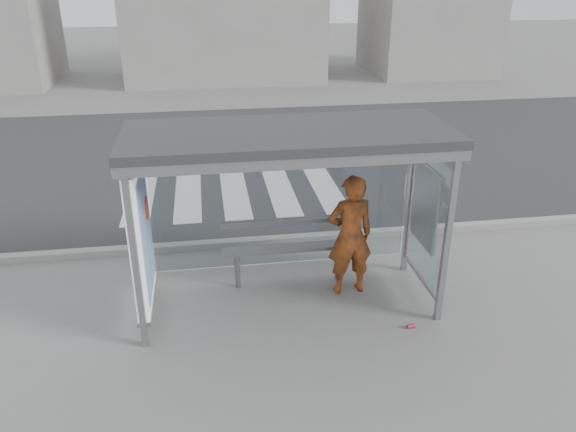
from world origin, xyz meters
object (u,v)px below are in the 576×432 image
object	(u,v)px
bench	(288,248)
person	(350,235)
soda_can	(411,326)
bus_shelter	(261,176)

from	to	relation	value
bench	person	bearing A→B (deg)	-22.98
person	soda_can	world-z (taller)	person
bus_shelter	bench	xyz separation A→B (m)	(0.45, 0.52, -1.38)
bus_shelter	soda_can	xyz separation A→B (m)	(1.93, -0.92, -1.95)
bench	bus_shelter	bearing A→B (deg)	-130.65
bus_shelter	soda_can	size ratio (longest dim) A/B	38.88
bench	soda_can	world-z (taller)	bench
person	bench	xyz separation A→B (m)	(-0.86, 0.37, -0.33)
bus_shelter	person	xyz separation A→B (m)	(1.31, 0.15, -1.05)
bench	soda_can	xyz separation A→B (m)	(1.48, -1.44, -0.58)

